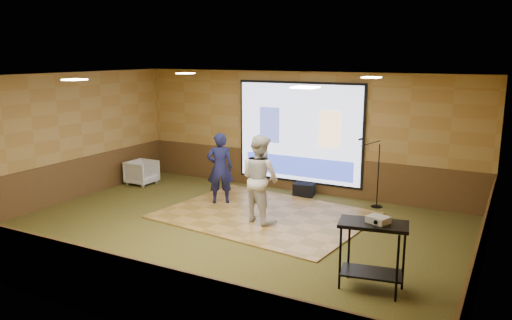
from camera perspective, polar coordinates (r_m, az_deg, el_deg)
The scene contains 19 objects.
ground at distance 9.81m, azimuth -3.31°, elevation -8.35°, with size 9.00×9.00×0.00m, color #2E3819.
room_shell at distance 9.30m, azimuth -3.46°, elevation 3.84°, with size 9.04×7.04×3.02m.
wainscot_back at distance 12.65m, azimuth 4.92°, elevation -1.45°, with size 9.00×0.04×0.95m, color #53341B.
wainscot_front at distance 7.14m, azimuth -18.48°, elevation -12.96°, with size 9.00×0.04×0.95m, color #53341B.
wainscot_left at distance 12.52m, azimuth -21.13°, elevation -2.38°, with size 0.04×7.00×0.95m, color #53341B.
wainscot_right at distance 8.37m, azimuth 24.24°, elevation -9.65°, with size 0.04×7.00×0.95m, color #53341B.
projector_screen at distance 12.41m, azimuth 4.93°, elevation 3.00°, with size 3.32×0.06×2.52m.
downlight_nw at distance 11.93m, azimuth -8.06°, elevation 9.78°, with size 0.32×0.32×0.02m, color #FFE5BF.
downlight_ne at distance 9.99m, azimuth 13.06°, elevation 9.18°, with size 0.32×0.32×0.02m, color #FFE5BF.
downlight_sw at distance 9.47m, azimuth -20.03°, elevation 8.63°, with size 0.32×0.32×0.02m, color #FFE5BF.
downlight_se at distance 6.87m, azimuth 5.65°, elevation 8.26°, with size 0.32×0.32×0.02m, color #FFE5BF.
dance_floor at distance 10.81m, azimuth 1.01°, elevation -6.31°, with size 4.20×3.20×0.03m, color #A87C3D.
player_left at distance 11.46m, azimuth -4.15°, elevation -0.93°, with size 0.60×0.39×1.64m, color #161845.
player_right at distance 10.16m, azimuth 0.46°, elevation -2.13°, with size 0.87×0.68×1.80m, color silver.
av_table at distance 7.53m, azimuth 13.19°, elevation -9.11°, with size 0.98×0.52×1.04m.
projector at distance 7.43m, azimuth 13.79°, elevation -6.62°, with size 0.29×0.24×0.10m, color silver.
mic_stand at distance 11.61m, azimuth 13.45°, elevation -2.87°, with size 0.62×0.25×1.57m.
banquet_chair at distance 13.63m, azimuth -12.91°, elevation -1.39°, with size 0.69×0.71×0.64m, color gray.
duffel_bag at distance 12.30m, azimuth 5.49°, elevation -3.40°, with size 0.49×0.33×0.31m, color black.
Camera 1 is at (4.83, -7.83, 3.42)m, focal length 35.00 mm.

